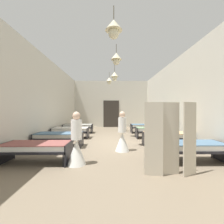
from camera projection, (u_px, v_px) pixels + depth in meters
The scene contains 13 objects.
ground_plane at pixel (113, 143), 7.21m from camera, with size 7.19×13.32×0.10m, color #7A6B56.
room_shell at pixel (112, 100), 8.60m from camera, with size 6.99×12.92×4.19m.
bed_left_row_0 at pixel (37, 147), 4.32m from camera, with size 1.90×0.84×0.57m.
bed_right_row_0 at pixel (191, 147), 4.39m from camera, with size 1.90×0.84×0.57m.
bed_left_row_1 at pixel (59, 136), 6.22m from camera, with size 1.90×0.84×0.57m.
bed_right_row_1 at pixel (166, 136), 6.29m from camera, with size 1.90×0.84×0.57m.
bed_left_row_2 at pixel (71, 130), 8.12m from camera, with size 1.90×0.84×0.57m.
bed_right_row_2 at pixel (153, 130), 8.19m from camera, with size 1.90×0.84×0.57m.
bed_left_row_3 at pixel (78, 126), 10.02m from camera, with size 1.90×0.84×0.57m.
bed_right_row_3 at pixel (145, 126), 10.09m from camera, with size 1.90×0.84×0.57m.
nurse_near_aisle at pixel (122, 137), 5.55m from camera, with size 0.52×0.52×1.49m.
nurse_mid_aisle at pixel (76, 146), 4.16m from camera, with size 0.52×0.52×1.49m.
privacy_screen at pixel (171, 139), 3.47m from camera, with size 1.25×0.21×1.70m.
Camera 1 is at (-0.14, -7.19, 1.51)m, focal length 24.00 mm.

